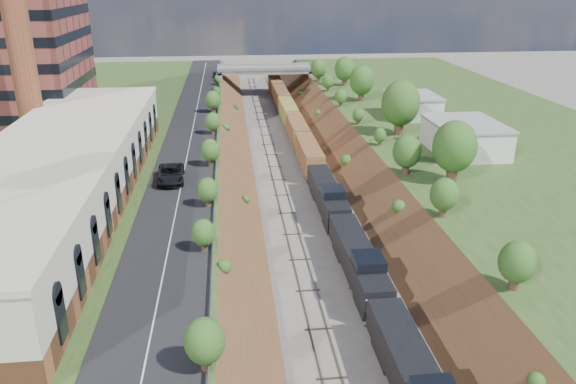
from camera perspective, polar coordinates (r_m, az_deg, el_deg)
name	(u,v)px	position (r m, az deg, el deg)	size (l,w,h in m)	color
platform_left	(71,164)	(88.70, -21.20, 2.67)	(44.00, 180.00, 5.00)	#2F4D1F
platform_right	(499,150)	(95.54, 20.63, 3.99)	(44.00, 180.00, 5.00)	#2F4D1F
embankment_left	(222,175)	(86.34, -6.77, 1.75)	(7.07, 180.00, 7.07)	brown
embankment_right	(363,170)	(88.74, 7.58, 2.24)	(7.07, 180.00, 7.07)	brown
rail_left_track	(276,172)	(86.57, -1.20, 2.01)	(1.58, 180.00, 0.18)	gray
rail_right_track	(310,171)	(87.15, 2.21, 2.13)	(1.58, 180.00, 0.18)	gray
road	(190,144)	(85.02, -9.96, 4.84)	(8.00, 180.00, 0.10)	black
guardrail	(217,140)	(84.50, -7.20, 5.25)	(0.10, 171.00, 0.70)	#99999E
commercial_building	(59,173)	(65.41, -22.21, 1.83)	(14.30, 62.30, 7.00)	brown
smokestack	(13,5)	(82.03, -26.13, 16.72)	(3.20, 3.20, 40.00)	brown
overpass	(265,75)	(145.77, -2.36, 11.76)	(24.50, 8.30, 7.40)	gray
white_building_near	(465,138)	(83.41, 17.51, 5.26)	(9.00, 12.00, 4.00)	silver
white_building_far	(412,106)	(103.22, 12.52, 8.51)	(8.00, 10.00, 3.60)	silver
tree_right_large	(455,147)	(69.66, 16.57, 4.40)	(5.25, 5.25, 7.61)	#473323
tree_left_crest	(207,254)	(46.72, -8.28, -6.23)	(2.45, 2.45, 3.55)	#473323
freight_train	(304,144)	(93.30, 1.59, 4.93)	(2.80, 128.34, 4.55)	black
suv	(171,174)	(69.16, -11.83, 1.81)	(3.13, 6.80, 1.89)	black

